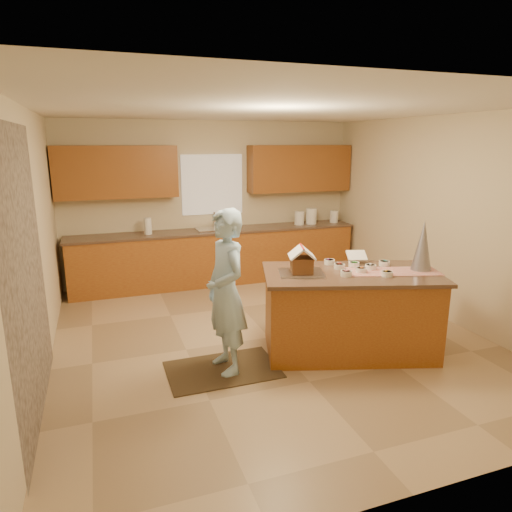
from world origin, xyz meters
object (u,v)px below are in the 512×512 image
island_base (349,314)px  gingerbread_house (302,262)px  tinsel_tree (423,246)px  boy (226,292)px

island_base → gingerbread_house: bearing=-174.8°
tinsel_tree → boy: 2.26m
boy → gingerbread_house: bearing=88.5°
tinsel_tree → boy: (-2.22, 0.22, -0.36)m
tinsel_tree → island_base: bearing=166.5°
island_base → gingerbread_house: 0.84m
boy → gingerbread_house: boy is taller
island_base → boy: 1.50m
island_base → gingerbread_house: (-0.55, 0.12, 0.63)m
tinsel_tree → boy: bearing=174.4°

